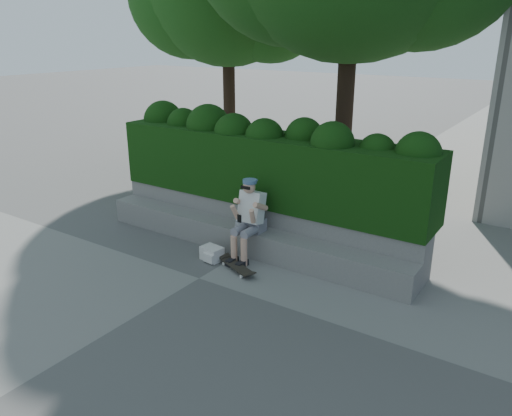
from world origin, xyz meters
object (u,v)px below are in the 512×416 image
Objects in this scene: backpack_ground at (212,253)px; backpack_plaid at (245,218)px; skateboard at (237,266)px; person at (249,216)px.

backpack_plaid is at bearing 64.20° from backpack_ground.
backpack_ground is at bearing -106.47° from backpack_plaid.
skateboard is at bearing -1.46° from backpack_ground.
backpack_ground is (-0.58, 0.09, 0.05)m from skateboard.
skateboard is 1.95× the size of backpack_plaid.
person is at bearing 123.40° from skateboard.
backpack_ground reaches higher than skateboard.
backpack_plaid is at bearing 135.77° from skateboard.
skateboard is 2.22× the size of backpack_ground.
backpack_plaid is 1.14× the size of backpack_ground.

